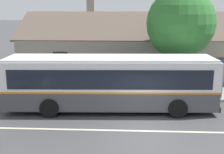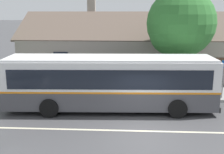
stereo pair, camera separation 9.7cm
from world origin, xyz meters
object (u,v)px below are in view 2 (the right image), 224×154
object	(u,v)px
bench_down_street	(61,87)
street_tree_primary	(179,25)
transit_bus	(110,82)
bus_stop_sign	(224,75)

from	to	relation	value
bench_down_street	street_tree_primary	bearing A→B (deg)	11.13
transit_bus	bench_down_street	size ratio (longest dim) A/B	6.85
street_tree_primary	bus_stop_sign	xyz separation A→B (m)	(2.55, -1.95, -2.91)
bench_down_street	bus_stop_sign	distance (m)	10.41
transit_bus	bench_down_street	bearing A→B (deg)	143.85
transit_bus	bus_stop_sign	xyz separation A→B (m)	(6.92, 2.09, 0.01)
transit_bus	street_tree_primary	size ratio (longest dim) A/B	1.68
bench_down_street	street_tree_primary	world-z (taller)	street_tree_primary
bus_stop_sign	bench_down_street	bearing A→B (deg)	177.71
transit_bus	street_tree_primary	xyz separation A→B (m)	(4.37, 4.04, 2.92)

